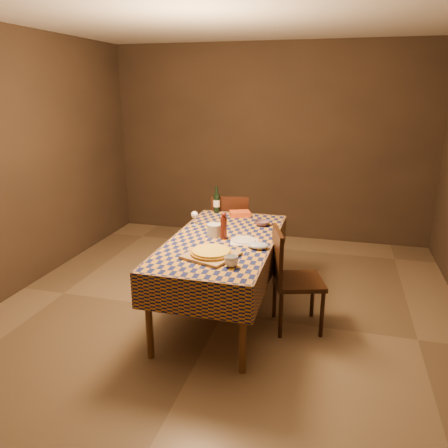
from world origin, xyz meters
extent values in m
plane|color=brown|center=(0.00, 0.00, 0.00)|extent=(5.00, 5.00, 0.00)
plane|color=white|center=(0.00, 0.00, 2.70)|extent=(5.00, 5.00, 0.00)
cube|color=#34271D|center=(0.00, 2.50, 1.35)|extent=(4.50, 0.10, 2.70)
cube|color=#34271D|center=(0.00, -2.50, 1.35)|extent=(4.50, 0.10, 2.70)
cube|color=#34271D|center=(-2.25, 0.00, 1.35)|extent=(0.10, 5.00, 2.70)
cylinder|color=brown|center=(-0.38, -0.83, 0.38)|extent=(0.06, 0.06, 0.75)
cylinder|color=brown|center=(0.38, -0.83, 0.38)|extent=(0.06, 0.06, 0.75)
cylinder|color=brown|center=(-0.38, 0.83, 0.38)|extent=(0.06, 0.06, 0.75)
cylinder|color=brown|center=(0.38, 0.83, 0.38)|extent=(0.06, 0.06, 0.75)
cube|color=brown|center=(0.00, 0.00, 0.74)|extent=(0.90, 1.80, 0.03)
cube|color=brown|center=(0.00, 0.00, 0.76)|extent=(0.92, 1.82, 0.02)
cube|color=brown|center=(0.00, -0.92, 0.62)|extent=(0.94, 0.01, 0.30)
cube|color=brown|center=(0.00, 0.92, 0.62)|extent=(0.94, 0.01, 0.30)
cube|color=brown|center=(-0.47, 0.00, 0.62)|extent=(0.01, 1.84, 0.30)
cube|color=brown|center=(0.47, 0.00, 0.62)|extent=(0.01, 1.84, 0.30)
cube|color=#9B7848|center=(0.02, -0.45, 0.78)|extent=(0.48, 0.48, 0.02)
cylinder|color=#A36E1B|center=(0.02, -0.45, 0.80)|extent=(0.44, 0.44, 0.02)
cylinder|color=yellow|center=(0.02, -0.45, 0.82)|extent=(0.40, 0.40, 0.01)
cylinder|color=#4C1811|center=(0.01, 0.01, 0.87)|extent=(0.08, 0.08, 0.21)
sphere|color=#4C1811|center=(0.01, 0.01, 1.00)|extent=(0.05, 0.05, 0.05)
imported|color=#5F444F|center=(0.28, 0.51, 0.79)|extent=(0.20, 0.20, 0.05)
cylinder|color=silver|center=(-0.39, 0.35, 0.77)|extent=(0.06, 0.06, 0.00)
cylinder|color=silver|center=(-0.39, 0.35, 0.81)|extent=(0.01, 0.01, 0.07)
sphere|color=silver|center=(-0.39, 0.35, 0.88)|extent=(0.07, 0.07, 0.07)
ellipsoid|color=#3B070D|center=(-0.39, 0.35, 0.87)|extent=(0.05, 0.05, 0.03)
cylinder|color=black|center=(-0.30, 0.86, 0.87)|extent=(0.09, 0.09, 0.21)
cylinder|color=black|center=(-0.30, 0.86, 1.02)|extent=(0.03, 0.03, 0.09)
cylinder|color=#ECE2C9|center=(-0.30, 0.86, 0.87)|extent=(0.09, 0.09, 0.08)
cylinder|color=#BABFC1|center=(-0.10, 0.07, 0.83)|extent=(0.17, 0.17, 0.11)
cube|color=#CF4B1B|center=(-0.02, 0.78, 0.80)|extent=(0.25, 0.22, 0.05)
cylinder|color=silver|center=(0.19, 0.01, 0.78)|extent=(0.24, 0.24, 0.01)
imported|color=silver|center=(0.23, -0.60, 0.81)|extent=(0.14, 0.14, 0.09)
cube|color=silver|center=(0.21, -0.03, 0.77)|extent=(0.29, 0.24, 0.00)
ellipsoid|color=#A8BBD8|center=(0.36, -0.16, 0.80)|extent=(0.19, 0.15, 0.05)
cube|color=black|center=(-0.21, 1.16, 0.45)|extent=(0.49, 0.49, 0.04)
cube|color=black|center=(-0.17, 0.96, 0.70)|extent=(0.42, 0.11, 0.46)
cylinder|color=black|center=(-0.06, 1.37, 0.21)|extent=(0.04, 0.04, 0.43)
cylinder|color=black|center=(-0.42, 1.31, 0.21)|extent=(0.04, 0.04, 0.43)
cylinder|color=black|center=(0.00, 1.02, 0.21)|extent=(0.04, 0.04, 0.43)
cylinder|color=black|center=(-0.35, 0.95, 0.21)|extent=(0.04, 0.04, 0.43)
cube|color=black|center=(0.71, -0.04, 0.45)|extent=(0.52, 0.52, 0.04)
cube|color=black|center=(0.52, -0.10, 0.70)|extent=(0.16, 0.41, 0.46)
cylinder|color=black|center=(0.94, -0.16, 0.21)|extent=(0.04, 0.04, 0.43)
cylinder|color=black|center=(0.83, 0.18, 0.21)|extent=(0.04, 0.04, 0.43)
cylinder|color=black|center=(0.59, -0.27, 0.21)|extent=(0.04, 0.04, 0.43)
cylinder|color=black|center=(0.49, 0.08, 0.21)|extent=(0.04, 0.04, 0.43)
camera|label=1|loc=(0.98, -3.64, 2.09)|focal=35.00mm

